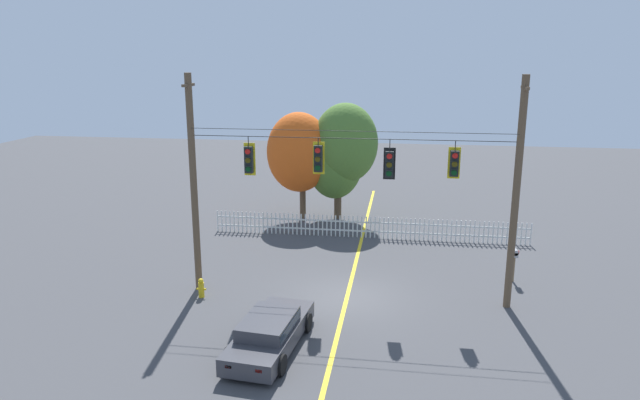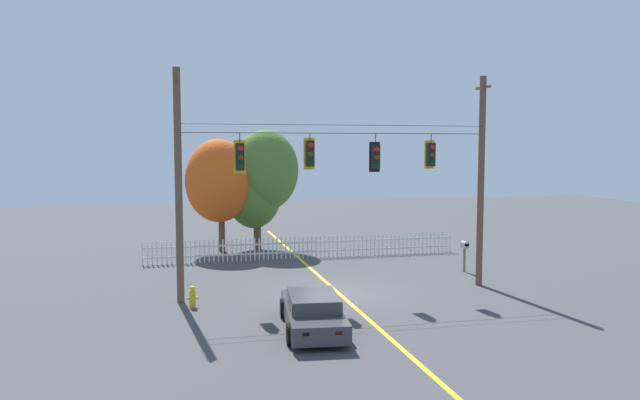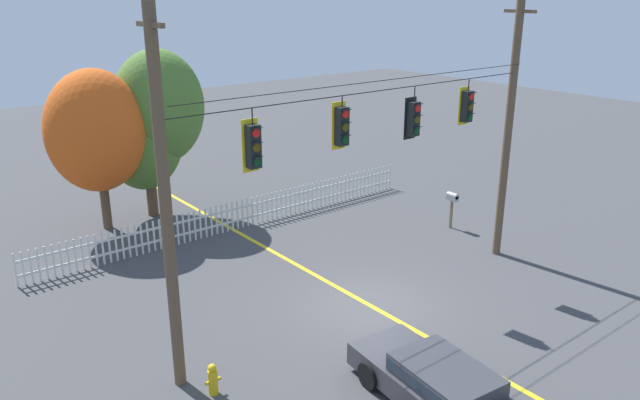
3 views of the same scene
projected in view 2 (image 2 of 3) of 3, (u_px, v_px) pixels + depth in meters
The scene contains 13 objects.
ground at pixel (338, 293), 23.71m from camera, with size 80.00×80.00×0.00m, color #424244.
lane_centerline_stripe at pixel (338, 293), 23.70m from camera, with size 0.16×36.00×0.01m, color gold.
signal_support_span at pixel (339, 182), 23.33m from camera, with size 12.17×1.10×8.45m.
traffic_signal_westbound_side at pixel (240, 157), 22.38m from camera, with size 0.43×0.38×1.49m.
traffic_signal_northbound_primary at pixel (310, 154), 22.98m from camera, with size 0.43×0.38×1.37m.
traffic_signal_eastbound_side at pixel (375, 157), 23.60m from camera, with size 0.43×0.38×1.49m.
traffic_signal_northbound_secondary at pixel (431, 154), 24.12m from camera, with size 0.43×0.38×1.38m.
white_picket_fence at pixel (305, 247), 31.03m from camera, with size 15.94×0.06×1.12m.
autumn_maple_near_fence at pixel (218, 181), 32.66m from camera, with size 3.56×3.26×6.06m.
autumn_maple_mid at pixel (260, 178), 33.55m from camera, with size 4.02×3.27×6.57m.
parked_car at pixel (313, 310), 18.93m from camera, with size 2.20×4.71×1.15m.
fire_hydrant at pixel (193, 297), 21.57m from camera, with size 0.38×0.22×0.77m.
roadside_mailbox at pixel (465, 247), 27.63m from camera, with size 0.25×0.44×1.41m.
Camera 2 is at (-6.14, -22.49, 5.65)m, focal length 34.42 mm.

